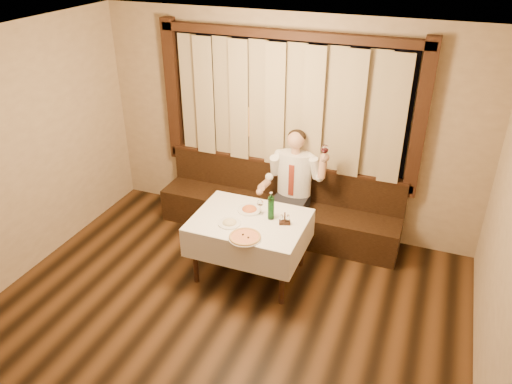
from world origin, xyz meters
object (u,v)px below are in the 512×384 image
at_px(banquette, 278,210).
at_px(green_bottle, 271,208).
at_px(pasta_red, 249,208).
at_px(pasta_cream, 229,221).
at_px(dining_table, 250,227).
at_px(pizza, 245,237).
at_px(seated_man, 293,180).
at_px(cruet_caddy, 285,220).

distance_m(banquette, green_bottle, 1.12).
height_order(pasta_red, pasta_cream, pasta_red).
bearing_deg(green_bottle, banquette, 103.34).
bearing_deg(pasta_cream, dining_table, 46.69).
height_order(pizza, seated_man, seated_man).
bearing_deg(cruet_caddy, banquette, 91.98).
height_order(pizza, cruet_caddy, cruet_caddy).
relative_size(pizza, green_bottle, 1.07).
bearing_deg(dining_table, pizza, -75.08).
bearing_deg(pasta_cream, pizza, -36.94).
distance_m(pizza, pasta_red, 0.58).
distance_m(pizza, cruet_caddy, 0.52).
xyz_separation_m(pasta_cream, cruet_caddy, (0.57, 0.22, 0.01)).
height_order(pasta_red, green_bottle, green_bottle).
bearing_deg(green_bottle, dining_table, -156.39).
distance_m(dining_table, seated_man, 0.98).
relative_size(green_bottle, seated_man, 0.23).
relative_size(cruet_caddy, seated_man, 0.09).
bearing_deg(dining_table, green_bottle, 23.61).
bearing_deg(banquette, green_bottle, -76.66).
height_order(cruet_caddy, seated_man, seated_man).
bearing_deg(banquette, seated_man, -22.82).
xyz_separation_m(banquette, dining_table, (0.00, -1.02, 0.34)).
relative_size(dining_table, pasta_cream, 4.94).
height_order(pasta_cream, green_bottle, green_bottle).
height_order(pasta_cream, cruet_caddy, cruet_caddy).
distance_m(banquette, seated_man, 0.59).
xyz_separation_m(banquette, pizza, (0.10, -1.40, 0.46)).
distance_m(dining_table, pasta_cream, 0.28).
bearing_deg(pasta_cream, cruet_caddy, 21.07).
bearing_deg(green_bottle, pizza, -103.99).
xyz_separation_m(pasta_red, cruet_caddy, (0.47, -0.13, 0.01)).
bearing_deg(pizza, pasta_cream, 143.06).
xyz_separation_m(pizza, seated_man, (0.11, 1.31, 0.08)).
bearing_deg(pasta_red, seated_man, 69.36).
height_order(banquette, cruet_caddy, banquette).
xyz_separation_m(banquette, seated_man, (0.22, -0.09, 0.54)).
relative_size(pizza, pasta_cream, 1.39).
bearing_deg(pizza, green_bottle, 76.01).
distance_m(banquette, cruet_caddy, 1.17).
height_order(pasta_cream, seated_man, seated_man).
xyz_separation_m(banquette, pasta_cream, (-0.17, -1.20, 0.48)).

